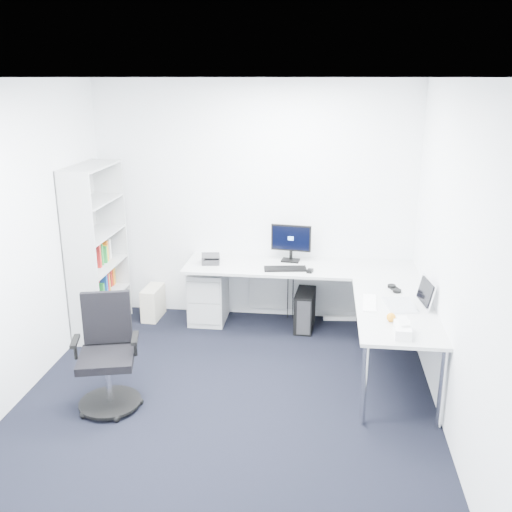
# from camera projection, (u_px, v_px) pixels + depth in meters

# --- Properties ---
(ground) EXTENTS (4.20, 4.20, 0.00)m
(ground) POSITION_uv_depth(u_px,v_px,m) (224.00, 410.00, 4.85)
(ground) COLOR black
(ceiling) EXTENTS (4.20, 4.20, 0.00)m
(ceiling) POSITION_uv_depth(u_px,v_px,m) (217.00, 77.00, 4.04)
(ceiling) COLOR white
(wall_back) EXTENTS (3.60, 0.02, 2.70)m
(wall_back) POSITION_uv_depth(u_px,v_px,m) (254.00, 203.00, 6.43)
(wall_back) COLOR white
(wall_back) RESTS_ON ground
(wall_front) EXTENTS (3.60, 0.02, 2.70)m
(wall_front) POSITION_uv_depth(u_px,v_px,m) (134.00, 406.00, 2.45)
(wall_front) COLOR white
(wall_front) RESTS_ON ground
(wall_left) EXTENTS (0.02, 4.20, 2.70)m
(wall_left) POSITION_uv_depth(u_px,v_px,m) (4.00, 251.00, 4.65)
(wall_left) COLOR white
(wall_left) RESTS_ON ground
(wall_right) EXTENTS (0.02, 4.20, 2.70)m
(wall_right) POSITION_uv_depth(u_px,v_px,m) (459.00, 268.00, 4.23)
(wall_right) COLOR white
(wall_right) RESTS_ON ground
(l_desk) EXTENTS (2.51, 1.41, 0.73)m
(l_desk) POSITION_uv_depth(u_px,v_px,m) (298.00, 309.00, 6.00)
(l_desk) COLOR #B5B7B7
(l_desk) RESTS_ON ground
(drawer_pedestal) EXTENTS (0.40, 0.49, 0.61)m
(drawer_pedestal) POSITION_uv_depth(u_px,v_px,m) (208.00, 296.00, 6.55)
(drawer_pedestal) COLOR #B5B7B7
(drawer_pedestal) RESTS_ON ground
(bookshelf) EXTENTS (0.36, 0.92, 1.84)m
(bookshelf) POSITION_uv_depth(u_px,v_px,m) (97.00, 250.00, 6.13)
(bookshelf) COLOR #B3B6B6
(bookshelf) RESTS_ON ground
(task_chair) EXTENTS (0.66, 0.66, 0.97)m
(task_chair) POSITION_uv_depth(u_px,v_px,m) (106.00, 356.00, 4.75)
(task_chair) COLOR black
(task_chair) RESTS_ON ground
(black_pc_tower) EXTENTS (0.23, 0.46, 0.43)m
(black_pc_tower) POSITION_uv_depth(u_px,v_px,m) (305.00, 310.00, 6.36)
(black_pc_tower) COLOR black
(black_pc_tower) RESTS_ON ground
(beige_pc_tower) EXTENTS (0.19, 0.40, 0.37)m
(beige_pc_tower) POSITION_uv_depth(u_px,v_px,m) (153.00, 303.00, 6.66)
(beige_pc_tower) COLOR beige
(beige_pc_tower) RESTS_ON ground
(power_strip) EXTENTS (0.38, 0.10, 0.04)m
(power_strip) POSITION_uv_depth(u_px,v_px,m) (340.00, 318.00, 6.64)
(power_strip) COLOR white
(power_strip) RESTS_ON ground
(monitor) EXTENTS (0.46, 0.20, 0.43)m
(monitor) POSITION_uv_depth(u_px,v_px,m) (291.00, 243.00, 6.31)
(monitor) COLOR black
(monitor) RESTS_ON l_desk
(black_keyboard) EXTENTS (0.47, 0.23, 0.02)m
(black_keyboard) POSITION_uv_depth(u_px,v_px,m) (285.00, 269.00, 6.09)
(black_keyboard) COLOR black
(black_keyboard) RESTS_ON l_desk
(mouse) EXTENTS (0.08, 0.10, 0.03)m
(mouse) POSITION_uv_depth(u_px,v_px,m) (310.00, 271.00, 6.01)
(mouse) COLOR black
(mouse) RESTS_ON l_desk
(desk_phone) EXTENTS (0.22, 0.22, 0.13)m
(desk_phone) POSITION_uv_depth(u_px,v_px,m) (211.00, 257.00, 6.29)
(desk_phone) COLOR #2A2A2D
(desk_phone) RESTS_ON l_desk
(laptop) EXTENTS (0.42, 0.41, 0.26)m
(laptop) POSITION_uv_depth(u_px,v_px,m) (401.00, 292.00, 5.09)
(laptop) COLOR silver
(laptop) RESTS_ON l_desk
(white_keyboard) EXTENTS (0.15, 0.42, 0.01)m
(white_keyboard) POSITION_uv_depth(u_px,v_px,m) (370.00, 303.00, 5.18)
(white_keyboard) COLOR white
(white_keyboard) RESTS_ON l_desk
(headphones) EXTENTS (0.17, 0.22, 0.05)m
(headphones) POSITION_uv_depth(u_px,v_px,m) (394.00, 287.00, 5.51)
(headphones) COLOR black
(headphones) RESTS_ON l_desk
(orange_fruit) EXTENTS (0.08, 0.08, 0.08)m
(orange_fruit) POSITION_uv_depth(u_px,v_px,m) (391.00, 317.00, 4.79)
(orange_fruit) COLOR orange
(orange_fruit) RESTS_ON l_desk
(tissue_box) EXTENTS (0.14, 0.25, 0.09)m
(tissue_box) POSITION_uv_depth(u_px,v_px,m) (402.00, 330.00, 4.54)
(tissue_box) COLOR white
(tissue_box) RESTS_ON l_desk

